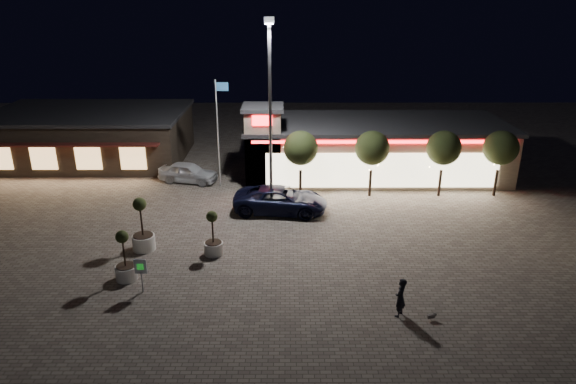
{
  "coord_description": "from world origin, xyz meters",
  "views": [
    {
      "loc": [
        2.98,
        -23.45,
        13.6
      ],
      "look_at": [
        3.1,
        6.0,
        2.22
      ],
      "focal_mm": 32.0,
      "sensor_mm": 36.0,
      "label": 1
    }
  ],
  "objects_px": {
    "white_sedan": "(188,172)",
    "planter_mid": "(125,264)",
    "pickup_truck": "(281,200)",
    "valet_sign": "(141,269)",
    "planter_left": "(143,234)",
    "pedestrian": "(400,298)"
  },
  "relations": [
    {
      "from": "white_sedan",
      "to": "valet_sign",
      "type": "distance_m",
      "value": 15.8
    },
    {
      "from": "planter_mid",
      "to": "valet_sign",
      "type": "xyz_separation_m",
      "value": [
        1.13,
        -1.22,
        0.41
      ]
    },
    {
      "from": "pickup_truck",
      "to": "valet_sign",
      "type": "relative_size",
      "value": 3.45
    },
    {
      "from": "pickup_truck",
      "to": "white_sedan",
      "type": "relative_size",
      "value": 1.36
    },
    {
      "from": "pedestrian",
      "to": "planter_mid",
      "type": "height_order",
      "value": "planter_mid"
    },
    {
      "from": "planter_left",
      "to": "valet_sign",
      "type": "distance_m",
      "value": 4.64
    },
    {
      "from": "white_sedan",
      "to": "planter_mid",
      "type": "relative_size",
      "value": 1.67
    },
    {
      "from": "pickup_truck",
      "to": "pedestrian",
      "type": "xyz_separation_m",
      "value": [
        5.48,
        -11.86,
        0.08
      ]
    },
    {
      "from": "pickup_truck",
      "to": "valet_sign",
      "type": "distance_m",
      "value": 11.88
    },
    {
      "from": "pedestrian",
      "to": "planter_mid",
      "type": "distance_m",
      "value": 13.63
    },
    {
      "from": "valet_sign",
      "to": "planter_left",
      "type": "bearing_deg",
      "value": 103.67
    },
    {
      "from": "pickup_truck",
      "to": "white_sedan",
      "type": "height_order",
      "value": "pickup_truck"
    },
    {
      "from": "pickup_truck",
      "to": "pedestrian",
      "type": "distance_m",
      "value": 13.07
    },
    {
      "from": "planter_mid",
      "to": "valet_sign",
      "type": "distance_m",
      "value": 1.72
    },
    {
      "from": "valet_sign",
      "to": "pickup_truck",
      "type": "bearing_deg",
      "value": 56.05
    },
    {
      "from": "pedestrian",
      "to": "planter_left",
      "type": "bearing_deg",
      "value": -83.0
    },
    {
      "from": "white_sedan",
      "to": "pickup_truck",
      "type": "bearing_deg",
      "value": -115.31
    },
    {
      "from": "pickup_truck",
      "to": "valet_sign",
      "type": "xyz_separation_m",
      "value": [
        -6.63,
        -9.85,
        0.4
      ]
    },
    {
      "from": "pedestrian",
      "to": "valet_sign",
      "type": "relative_size",
      "value": 1.05
    },
    {
      "from": "planter_mid",
      "to": "white_sedan",
      "type": "bearing_deg",
      "value": 87.78
    },
    {
      "from": "planter_left",
      "to": "pedestrian",
      "type": "bearing_deg",
      "value": -26.28
    },
    {
      "from": "planter_left",
      "to": "valet_sign",
      "type": "height_order",
      "value": "planter_left"
    }
  ]
}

